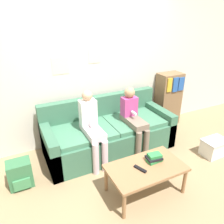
% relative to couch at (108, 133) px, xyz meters
% --- Properties ---
extents(ground_plane, '(10.00, 10.00, 0.00)m').
position_rel_couch_xyz_m(ground_plane, '(0.00, -0.55, -0.29)').
color(ground_plane, '#937A56').
extents(wall_back, '(8.00, 0.06, 2.60)m').
position_rel_couch_xyz_m(wall_back, '(-0.00, 0.53, 1.01)').
color(wall_back, beige).
rests_on(wall_back, ground_plane).
extents(couch, '(2.07, 0.87, 0.84)m').
position_rel_couch_xyz_m(couch, '(0.00, 0.00, 0.00)').
color(couch, '#38664C').
rests_on(couch, ground_plane).
extents(coffee_table, '(0.95, 0.55, 0.39)m').
position_rel_couch_xyz_m(coffee_table, '(-0.01, -1.10, 0.06)').
color(coffee_table, '#8E6642').
rests_on(coffee_table, ground_plane).
extents(person_left, '(0.24, 0.59, 1.11)m').
position_rel_couch_xyz_m(person_left, '(-0.36, -0.21, 0.33)').
color(person_left, silver).
rests_on(person_left, ground_plane).
extents(person_right, '(0.24, 0.59, 1.05)m').
position_rel_couch_xyz_m(person_right, '(0.34, -0.21, 0.31)').
color(person_right, '#756656').
rests_on(person_right, ground_plane).
extents(tv_remote, '(0.10, 0.17, 0.02)m').
position_rel_couch_xyz_m(tv_remote, '(-0.10, -1.11, 0.12)').
color(tv_remote, black).
rests_on(tv_remote, coffee_table).
extents(book_stack, '(0.21, 0.17, 0.10)m').
position_rel_couch_xyz_m(book_stack, '(0.15, -1.04, 0.15)').
color(book_stack, '#2D8442').
rests_on(book_stack, coffee_table).
extents(bookshelf, '(0.47, 0.32, 1.05)m').
position_rel_couch_xyz_m(bookshelf, '(1.48, 0.33, 0.24)').
color(bookshelf, brown).
rests_on(bookshelf, ground_plane).
extents(storage_box, '(0.40, 0.29, 0.27)m').
position_rel_couch_xyz_m(storage_box, '(1.44, -0.92, -0.15)').
color(storage_box, silver).
rests_on(storage_box, ground_plane).
extents(backpack, '(0.30, 0.26, 0.37)m').
position_rel_couch_xyz_m(backpack, '(-1.41, -0.28, -0.10)').
color(backpack, '#336B42').
rests_on(backpack, ground_plane).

